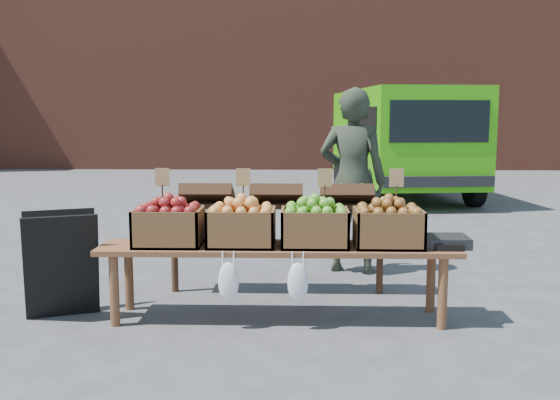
# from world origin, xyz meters

# --- Properties ---
(ground) EXTENTS (80.00, 80.00, 0.00)m
(ground) POSITION_xyz_m (0.00, 0.00, 0.00)
(ground) COLOR #474649
(brick_building) EXTENTS (24.00, 4.00, 10.00)m
(brick_building) POSITION_xyz_m (0.00, 15.00, 5.00)
(brick_building) COLOR brown
(brick_building) RESTS_ON ground
(delivery_van) EXTENTS (2.58, 4.72, 2.02)m
(delivery_van) POSITION_xyz_m (2.40, 7.05, 1.01)
(delivery_van) COLOR #35AE0B
(delivery_van) RESTS_ON ground
(vendor) EXTENTS (0.75, 0.60, 1.81)m
(vendor) POSITION_xyz_m (0.97, 1.17, 0.91)
(vendor) COLOR #283023
(vendor) RESTS_ON ground
(chalkboard_sign) EXTENTS (0.62, 0.48, 0.82)m
(chalkboard_sign) POSITION_xyz_m (-1.39, -0.28, 0.41)
(chalkboard_sign) COLOR black
(chalkboard_sign) RESTS_ON ground
(back_table) EXTENTS (2.10, 0.44, 1.04)m
(back_table) POSITION_xyz_m (0.25, 0.41, 0.52)
(back_table) COLOR #3D2315
(back_table) RESTS_ON ground
(display_bench) EXTENTS (2.70, 0.56, 0.57)m
(display_bench) POSITION_xyz_m (0.29, -0.31, 0.28)
(display_bench) COLOR brown
(display_bench) RESTS_ON ground
(crate_golden_apples) EXTENTS (0.50, 0.40, 0.28)m
(crate_golden_apples) POSITION_xyz_m (-0.54, -0.31, 0.71)
(crate_golden_apples) COLOR maroon
(crate_golden_apples) RESTS_ON display_bench
(crate_russet_pears) EXTENTS (0.50, 0.40, 0.28)m
(crate_russet_pears) POSITION_xyz_m (0.01, -0.31, 0.71)
(crate_russet_pears) COLOR gold
(crate_russet_pears) RESTS_ON display_bench
(crate_red_apples) EXTENTS (0.50, 0.40, 0.28)m
(crate_red_apples) POSITION_xyz_m (0.56, -0.31, 0.71)
(crate_red_apples) COLOR #4F9F2A
(crate_red_apples) RESTS_ON display_bench
(crate_green_apples) EXTENTS (0.50, 0.40, 0.28)m
(crate_green_apples) POSITION_xyz_m (1.11, -0.31, 0.71)
(crate_green_apples) COLOR brown
(crate_green_apples) RESTS_ON display_bench
(weighing_scale) EXTENTS (0.34, 0.30, 0.08)m
(weighing_scale) POSITION_xyz_m (1.54, -0.31, 0.61)
(weighing_scale) COLOR black
(weighing_scale) RESTS_ON display_bench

